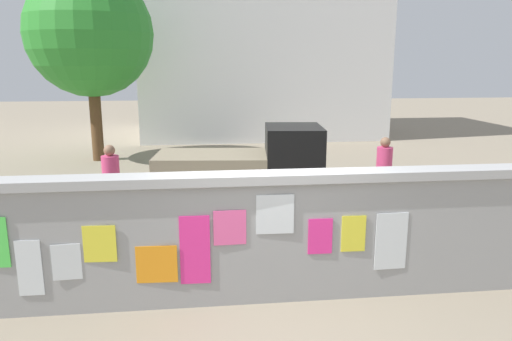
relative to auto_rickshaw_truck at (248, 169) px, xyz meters
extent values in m
plane|color=gray|center=(-0.13, 3.80, -0.90)|extent=(60.00, 60.00, 0.00)
cube|color=#999999|center=(-0.13, -4.20, -0.07)|extent=(7.76, 0.30, 1.66)
cube|color=#ABABAB|center=(-0.13, -4.20, 0.82)|extent=(7.96, 0.42, 0.12)
cube|color=silver|center=(-3.18, -4.36, -0.23)|extent=(0.31, 0.01, 0.73)
cube|color=silver|center=(-2.73, -4.36, -0.17)|extent=(0.36, 0.03, 0.47)
cube|color=yellow|center=(-2.31, -4.36, 0.05)|extent=(0.41, 0.03, 0.48)
cube|color=orange|center=(-1.62, -4.36, -0.26)|extent=(0.53, 0.03, 0.50)
cube|color=#F42D8C|center=(-1.13, -4.36, -0.09)|extent=(0.39, 0.02, 0.93)
cube|color=#F9599E|center=(-0.67, -4.36, 0.20)|extent=(0.42, 0.02, 0.46)
cube|color=silver|center=(-0.09, -4.36, 0.36)|extent=(0.49, 0.03, 0.53)
cube|color=#F42D8C|center=(0.52, -4.36, 0.03)|extent=(0.33, 0.02, 0.49)
cube|color=yellow|center=(0.97, -4.36, 0.05)|extent=(0.33, 0.02, 0.50)
cube|color=silver|center=(1.50, -4.36, -0.08)|extent=(0.45, 0.02, 0.80)
cylinder|color=black|center=(1.15, 0.54, -0.55)|extent=(0.72, 0.27, 0.70)
cylinder|color=black|center=(1.02, -0.76, -0.55)|extent=(0.72, 0.27, 0.70)
cylinder|color=black|center=(-1.33, 0.79, -0.55)|extent=(0.72, 0.27, 0.70)
cylinder|color=black|center=(-1.47, -0.50, -0.55)|extent=(0.72, 0.27, 0.70)
cube|color=black|center=(0.99, -0.10, 0.20)|extent=(1.35, 1.61, 1.50)
cube|color=gray|center=(-0.80, 0.08, -0.10)|extent=(2.54, 1.74, 0.90)
cylinder|color=black|center=(2.13, -2.50, -0.60)|extent=(0.61, 0.24, 0.60)
cylinder|color=black|center=(3.39, -2.81, -0.60)|extent=(0.61, 0.26, 0.60)
cube|color=red|center=(2.76, -2.66, -0.32)|extent=(1.03, 0.47, 0.32)
cube|color=black|center=(2.96, -2.71, -0.14)|extent=(0.60, 0.35, 0.10)
cube|color=#262626|center=(2.23, -2.53, -0.05)|extent=(0.17, 0.55, 0.03)
cylinder|color=black|center=(-1.79, -2.43, -0.57)|extent=(0.66, 0.09, 0.66)
cylinder|color=black|center=(-2.84, -2.36, -0.57)|extent=(0.66, 0.09, 0.66)
cube|color=black|center=(-2.32, -2.40, -0.39)|extent=(0.95, 0.11, 0.06)
cylinder|color=black|center=(-2.47, -2.39, -0.17)|extent=(0.03, 0.03, 0.40)
cube|color=black|center=(-2.47, -2.39, 0.03)|extent=(0.21, 0.09, 0.05)
cube|color=black|center=(-1.84, -2.43, -0.02)|extent=(0.07, 0.44, 0.03)
cylinder|color=black|center=(0.20, -3.05, -0.57)|extent=(0.66, 0.09, 0.66)
cylinder|color=black|center=(1.25, -3.13, -0.57)|extent=(0.66, 0.09, 0.66)
cube|color=#1933A5|center=(0.73, -3.09, -0.39)|extent=(0.95, 0.12, 0.06)
cylinder|color=#1933A5|center=(0.88, -3.10, -0.17)|extent=(0.03, 0.03, 0.40)
cube|color=black|center=(0.88, -3.10, 0.03)|extent=(0.21, 0.10, 0.05)
cube|color=black|center=(0.25, -3.05, -0.02)|extent=(0.08, 0.44, 0.03)
cylinder|color=#338CBF|center=(-2.75, -0.80, -0.50)|extent=(0.12, 0.12, 0.80)
cylinder|color=#338CBF|center=(-2.86, -0.65, -0.50)|extent=(0.12, 0.12, 0.80)
cylinder|color=#D83F72|center=(-2.81, -0.73, 0.20)|extent=(0.47, 0.47, 0.60)
sphere|color=#8C664C|center=(-2.81, -0.73, 0.61)|extent=(0.22, 0.22, 0.22)
cylinder|color=purple|center=(2.87, -0.36, -0.50)|extent=(0.12, 0.12, 0.80)
cylinder|color=purple|center=(3.04, -0.41, -0.50)|extent=(0.12, 0.12, 0.80)
cylinder|color=#D83F72|center=(2.95, -0.39, 0.20)|extent=(0.42, 0.42, 0.60)
sphere|color=#8C664C|center=(2.95, -0.39, 0.61)|extent=(0.22, 0.22, 0.22)
cylinder|color=brown|center=(-4.46, 6.09, 0.46)|extent=(0.38, 0.38, 2.71)
sphere|color=#2B892B|center=(-4.46, 6.09, 3.22)|extent=(4.02, 4.02, 4.02)
cube|color=silver|center=(1.72, 12.35, 3.44)|extent=(10.31, 6.86, 8.69)
camera|label=1|loc=(-1.01, -10.16, 2.25)|focal=33.35mm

